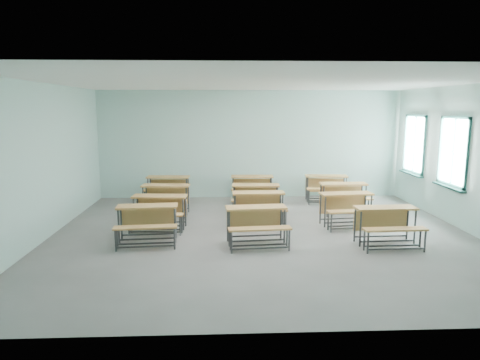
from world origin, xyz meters
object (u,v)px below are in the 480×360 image
at_px(desk_unit_r1c0, 159,207).
at_px(desk_unit_r2c1, 256,195).
at_px(desk_unit_r2c2, 344,193).
at_px(desk_unit_r1c1, 259,203).
at_px(desk_unit_r1c2, 348,204).
at_px(desk_unit_r3c1, 252,185).
at_px(desk_unit_r0c0, 147,219).
at_px(desk_unit_r3c0, 168,185).
at_px(desk_unit_r0c1, 257,220).
at_px(desk_unit_r0c2, 387,220).
at_px(desk_unit_r3c2, 327,184).
at_px(desk_unit_r2c0, 165,195).

xyz_separation_m(desk_unit_r1c0, desk_unit_r2c1, (2.27, 1.29, 0.00)).
bearing_deg(desk_unit_r2c2, desk_unit_r1c1, -154.98).
xyz_separation_m(desk_unit_r1c2, desk_unit_r3c1, (-2.01, 2.59, 0.00)).
relative_size(desk_unit_r0c0, desk_unit_r1c1, 1.03).
height_order(desk_unit_r1c0, desk_unit_r1c1, same).
distance_m(desk_unit_r1c0, desk_unit_r3c0, 2.71).
xyz_separation_m(desk_unit_r1c2, desk_unit_r2c1, (-2.02, 1.18, 0.00)).
relative_size(desk_unit_r0c1, desk_unit_r0c2, 1.03).
bearing_deg(desk_unit_r0c0, desk_unit_r2c2, 22.61).
bearing_deg(desk_unit_r1c2, desk_unit_r0c0, -171.94).
bearing_deg(desk_unit_r0c1, desk_unit_r0c0, 170.24).
relative_size(desk_unit_r1c2, desk_unit_r3c2, 1.01).
distance_m(desk_unit_r1c1, desk_unit_r3c1, 2.40).
bearing_deg(desk_unit_r2c2, desk_unit_r2c1, -177.68).
relative_size(desk_unit_r1c0, desk_unit_r3c2, 0.99).
xyz_separation_m(desk_unit_r0c2, desk_unit_r3c0, (-4.79, 4.03, 0.00)).
relative_size(desk_unit_r2c0, desk_unit_r3c0, 1.01).
bearing_deg(desk_unit_r0c1, desk_unit_r3c2, 54.08).
xyz_separation_m(desk_unit_r0c0, desk_unit_r1c1, (2.35, 1.28, 0.00)).
bearing_deg(desk_unit_r1c1, desk_unit_r0c2, -35.70).
bearing_deg(desk_unit_r3c0, desk_unit_r3c2, 3.19).
distance_m(desk_unit_r1c0, desk_unit_r2c1, 2.61).
bearing_deg(desk_unit_r3c1, desk_unit_r2c0, -147.87).
bearing_deg(desk_unit_r1c0, desk_unit_r3c2, 35.56).
height_order(desk_unit_r0c2, desk_unit_r1c0, same).
height_order(desk_unit_r1c0, desk_unit_r3c2, same).
bearing_deg(desk_unit_r0c0, desk_unit_r1c0, 80.30).
bearing_deg(desk_unit_r1c1, desk_unit_r2c1, 87.99).
relative_size(desk_unit_r0c1, desk_unit_r3c1, 1.03).
xyz_separation_m(desk_unit_r0c1, desk_unit_r2c2, (2.49, 2.56, 0.00)).
bearing_deg(desk_unit_r3c1, desk_unit_r1c2, -50.59).
xyz_separation_m(desk_unit_r2c2, desk_unit_r3c0, (-4.72, 1.32, 0.00)).
height_order(desk_unit_r2c1, desk_unit_r2c2, same).
xyz_separation_m(desk_unit_r3c0, desk_unit_r3c2, (4.57, -0.03, 0.00)).
relative_size(desk_unit_r1c2, desk_unit_r2c1, 1.01).
height_order(desk_unit_r1c2, desk_unit_r3c2, same).
xyz_separation_m(desk_unit_r2c0, desk_unit_r3c0, (-0.10, 1.37, 0.00)).
distance_m(desk_unit_r1c1, desk_unit_r1c2, 2.04).
bearing_deg(desk_unit_r1c0, desk_unit_r3c1, 54.23).
relative_size(desk_unit_r0c0, desk_unit_r0c2, 1.02).
bearing_deg(desk_unit_r2c0, desk_unit_r0c0, -86.60).
height_order(desk_unit_r0c2, desk_unit_r1c1, same).
distance_m(desk_unit_r3c1, desk_unit_r3c2, 2.15).
relative_size(desk_unit_r2c1, desk_unit_r3c1, 1.03).
distance_m(desk_unit_r1c2, desk_unit_r3c2, 2.58).
bearing_deg(desk_unit_r3c0, desk_unit_r3c1, 3.34).
bearing_deg(desk_unit_r3c0, desk_unit_r1c0, -83.55).
distance_m(desk_unit_r2c1, desk_unit_r3c2, 2.58).
relative_size(desk_unit_r0c1, desk_unit_r1c1, 1.03).
bearing_deg(desk_unit_r0c1, desk_unit_r2c2, 41.18).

